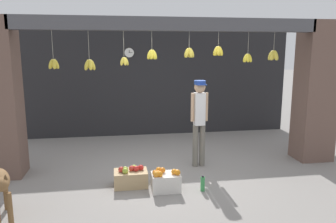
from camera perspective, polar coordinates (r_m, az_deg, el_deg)
name	(u,v)px	position (r m, az deg, el deg)	size (l,w,h in m)	color
ground_plane	(171,171)	(6.35, 0.61, -10.38)	(60.00, 60.00, 0.00)	gray
shop_back_wall	(154,82)	(8.84, -2.52, 5.13)	(7.43, 0.12, 2.85)	#232326
shop_pillar_right	(316,92)	(7.41, 24.31, 3.11)	(0.70, 0.60, 2.85)	brown
storefront_awning	(171,28)	(6.06, 0.60, 14.36)	(5.53, 0.28, 0.94)	#4C4C51
dog	(0,184)	(5.03, -27.22, -11.10)	(0.49, 0.89, 0.74)	brown
shopkeeper	(199,116)	(6.39, 5.47, -0.79)	(0.34, 0.28, 1.71)	#6B665B
fruit_crate_oranges	(165,181)	(5.49, -0.46, -11.97)	(0.46, 0.35, 0.38)	silver
fruit_crate_apples	(131,177)	(5.70, -6.50, -11.34)	(0.56, 0.38, 0.36)	tan
water_bottle	(203,184)	(5.52, 6.05, -12.41)	(0.07, 0.07, 0.26)	#38934C
wall_clock	(129,53)	(8.67, -6.77, 10.14)	(0.26, 0.03, 0.26)	black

